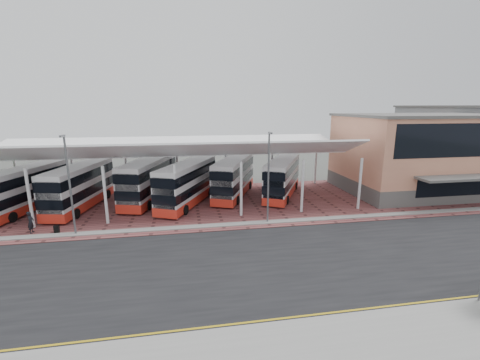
{
  "coord_description": "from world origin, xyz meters",
  "views": [
    {
      "loc": [
        -5.08,
        -19.91,
        10.2
      ],
      "look_at": [
        -0.11,
        8.48,
        3.51
      ],
      "focal_mm": 24.0,
      "sensor_mm": 36.0,
      "label": 1
    }
  ],
  "objects_px": {
    "pedestrian": "(31,222)",
    "bus_0": "(25,189)",
    "bus_4": "(234,177)",
    "bus_3": "(188,184)",
    "terminal": "(422,153)",
    "bus_1": "(80,187)",
    "bus_2": "(149,180)",
    "bus_5": "(282,178)"
  },
  "relations": [
    {
      "from": "pedestrian",
      "to": "bus_0",
      "type": "bearing_deg",
      "value": 25.43
    },
    {
      "from": "bus_4",
      "to": "pedestrian",
      "type": "relative_size",
      "value": 5.83
    },
    {
      "from": "bus_4",
      "to": "bus_3",
      "type": "bearing_deg",
      "value": -133.66
    },
    {
      "from": "terminal",
      "to": "bus_4",
      "type": "height_order",
      "value": "terminal"
    },
    {
      "from": "terminal",
      "to": "bus_1",
      "type": "relative_size",
      "value": 1.7
    },
    {
      "from": "terminal",
      "to": "bus_2",
      "type": "xyz_separation_m",
      "value": [
        -31.96,
        1.38,
        -2.35
      ]
    },
    {
      "from": "bus_2",
      "to": "bus_4",
      "type": "relative_size",
      "value": 1.06
    },
    {
      "from": "bus_5",
      "to": "bus_2",
      "type": "bearing_deg",
      "value": -155.64
    },
    {
      "from": "bus_4",
      "to": "pedestrian",
      "type": "distance_m",
      "value": 19.84
    },
    {
      "from": "bus_5",
      "to": "pedestrian",
      "type": "height_order",
      "value": "bus_5"
    },
    {
      "from": "terminal",
      "to": "bus_2",
      "type": "distance_m",
      "value": 32.07
    },
    {
      "from": "bus_1",
      "to": "pedestrian",
      "type": "bearing_deg",
      "value": -95.77
    },
    {
      "from": "bus_0",
      "to": "bus_3",
      "type": "xyz_separation_m",
      "value": [
        15.8,
        -0.55,
        0.04
      ]
    },
    {
      "from": "bus_0",
      "to": "bus_5",
      "type": "height_order",
      "value": "bus_0"
    },
    {
      "from": "bus_0",
      "to": "terminal",
      "type": "bearing_deg",
      "value": 15.42
    },
    {
      "from": "terminal",
      "to": "bus_1",
      "type": "distance_m",
      "value": 38.66
    },
    {
      "from": "bus_0",
      "to": "bus_2",
      "type": "relative_size",
      "value": 0.95
    },
    {
      "from": "bus_3",
      "to": "bus_0",
      "type": "bearing_deg",
      "value": -157.03
    },
    {
      "from": "bus_2",
      "to": "bus_4",
      "type": "height_order",
      "value": "bus_2"
    },
    {
      "from": "terminal",
      "to": "bus_3",
      "type": "relative_size",
      "value": 1.73
    },
    {
      "from": "bus_5",
      "to": "pedestrian",
      "type": "bearing_deg",
      "value": -135.29
    },
    {
      "from": "bus_2",
      "to": "bus_1",
      "type": "bearing_deg",
      "value": -150.43
    },
    {
      "from": "pedestrian",
      "to": "bus_2",
      "type": "bearing_deg",
      "value": -46.92
    },
    {
      "from": "terminal",
      "to": "bus_4",
      "type": "xyz_separation_m",
      "value": [
        -22.59,
        1.5,
        -2.45
      ]
    },
    {
      "from": "bus_1",
      "to": "bus_5",
      "type": "bearing_deg",
      "value": 13.59
    },
    {
      "from": "bus_1",
      "to": "bus_5",
      "type": "relative_size",
      "value": 1.07
    },
    {
      "from": "bus_1",
      "to": "pedestrian",
      "type": "relative_size",
      "value": 5.94
    },
    {
      "from": "bus_0",
      "to": "bus_2",
      "type": "height_order",
      "value": "bus_2"
    },
    {
      "from": "bus_2",
      "to": "bus_3",
      "type": "bearing_deg",
      "value": -11.7
    },
    {
      "from": "bus_0",
      "to": "bus_5",
      "type": "bearing_deg",
      "value": 16.81
    },
    {
      "from": "terminal",
      "to": "bus_5",
      "type": "bearing_deg",
      "value": 178.15
    },
    {
      "from": "terminal",
      "to": "bus_5",
      "type": "xyz_separation_m",
      "value": [
        -17.14,
        0.55,
        -2.51
      ]
    },
    {
      "from": "bus_2",
      "to": "bus_4",
      "type": "xyz_separation_m",
      "value": [
        9.37,
        0.12,
        -0.1
      ]
    },
    {
      "from": "terminal",
      "to": "bus_3",
      "type": "height_order",
      "value": "terminal"
    },
    {
      "from": "terminal",
      "to": "bus_2",
      "type": "height_order",
      "value": "terminal"
    },
    {
      "from": "terminal",
      "to": "pedestrian",
      "type": "distance_m",
      "value": 41.32
    },
    {
      "from": "terminal",
      "to": "bus_4",
      "type": "distance_m",
      "value": 22.77
    },
    {
      "from": "bus_5",
      "to": "bus_1",
      "type": "bearing_deg",
      "value": -150.45
    },
    {
      "from": "bus_2",
      "to": "bus_5",
      "type": "height_order",
      "value": "bus_2"
    },
    {
      "from": "terminal",
      "to": "bus_5",
      "type": "distance_m",
      "value": 17.33
    },
    {
      "from": "terminal",
      "to": "pedestrian",
      "type": "bearing_deg",
      "value": -170.64
    },
    {
      "from": "pedestrian",
      "to": "bus_5",
      "type": "bearing_deg",
      "value": -72.79
    }
  ]
}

